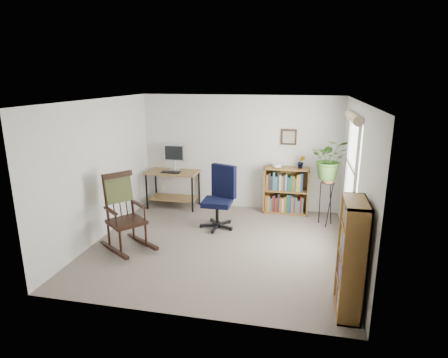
% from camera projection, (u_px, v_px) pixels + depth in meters
% --- Properties ---
extents(floor, '(4.20, 4.00, 0.00)m').
position_uv_depth(floor, '(219.00, 245.00, 6.34)').
color(floor, gray).
rests_on(floor, ground).
extents(ceiling, '(4.20, 4.00, 0.00)m').
position_uv_depth(ceiling, '(219.00, 101.00, 5.71)').
color(ceiling, silver).
rests_on(ceiling, ground).
extents(wall_back, '(4.20, 0.00, 2.40)m').
position_uv_depth(wall_back, '(240.00, 153.00, 7.91)').
color(wall_back, silver).
rests_on(wall_back, ground).
extents(wall_front, '(4.20, 0.00, 2.40)m').
position_uv_depth(wall_front, '(179.00, 222.00, 4.14)').
color(wall_front, silver).
rests_on(wall_front, ground).
extents(wall_left, '(0.00, 4.00, 2.40)m').
position_uv_depth(wall_left, '(100.00, 170.00, 6.44)').
color(wall_left, silver).
rests_on(wall_left, ground).
extents(wall_right, '(0.00, 4.00, 2.40)m').
position_uv_depth(wall_right, '(355.00, 184.00, 5.60)').
color(wall_right, silver).
rests_on(wall_right, ground).
extents(window, '(0.12, 1.20, 1.50)m').
position_uv_depth(window, '(351.00, 166.00, 5.84)').
color(window, white).
rests_on(window, wall_right).
extents(desk, '(1.10, 0.61, 0.79)m').
position_uv_depth(desk, '(173.00, 189.00, 8.12)').
color(desk, olive).
rests_on(desk, floor).
extents(monitor, '(0.46, 0.16, 0.56)m').
position_uv_depth(monitor, '(174.00, 157.00, 8.07)').
color(monitor, '#AFAFB4').
rests_on(monitor, desk).
extents(keyboard, '(0.40, 0.15, 0.02)m').
position_uv_depth(keyboard, '(171.00, 172.00, 7.90)').
color(keyboard, black).
rests_on(keyboard, desk).
extents(office_chair, '(0.83, 0.83, 1.19)m').
position_uv_depth(office_chair, '(217.00, 197.00, 6.92)').
color(office_chair, black).
rests_on(office_chair, floor).
extents(rocking_chair, '(1.27, 1.21, 1.28)m').
position_uv_depth(rocking_chair, '(126.00, 212.00, 6.05)').
color(rocking_chair, black).
rests_on(rocking_chair, floor).
extents(low_bookshelf, '(0.91, 0.30, 0.97)m').
position_uv_depth(low_bookshelf, '(286.00, 190.00, 7.73)').
color(low_bookshelf, olive).
rests_on(low_bookshelf, floor).
extents(tall_bookshelf, '(0.27, 0.62, 1.42)m').
position_uv_depth(tall_bookshelf, '(351.00, 258.00, 4.35)').
color(tall_bookshelf, olive).
rests_on(tall_bookshelf, floor).
extents(plant_stand, '(0.35, 0.35, 0.99)m').
position_uv_depth(plant_stand, '(327.00, 200.00, 7.08)').
color(plant_stand, black).
rests_on(plant_stand, floor).
extents(spider_plant, '(1.69, 1.88, 1.46)m').
position_uv_depth(spider_plant, '(331.00, 140.00, 6.78)').
color(spider_plant, '#356021').
rests_on(spider_plant, plant_stand).
extents(potted_plant_small, '(0.13, 0.24, 0.11)m').
position_uv_depth(potted_plant_small, '(301.00, 166.00, 7.54)').
color(potted_plant_small, '#356021').
rests_on(potted_plant_small, low_bookshelf).
extents(framed_picture, '(0.32, 0.04, 0.32)m').
position_uv_depth(framed_picture, '(289.00, 137.00, 7.58)').
color(framed_picture, black).
rests_on(framed_picture, wall_back).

